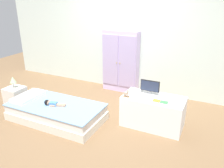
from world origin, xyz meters
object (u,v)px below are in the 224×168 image
Objects in this scene: table_lamp at (13,80)px; book_orange at (156,101)px; nightstand at (16,96)px; rocking_horse_toy at (127,93)px; doll at (51,103)px; tv_stand at (153,112)px; wardrobe at (121,61)px; bed at (56,112)px; tv_monitor at (150,86)px; book_green at (164,102)px.

book_orange is at bearing 6.46° from table_lamp.
rocking_horse_toy is (2.31, 0.26, 0.40)m from nightstand.
doll is 1.09m from nightstand.
table_lamp reaches higher than tv_stand.
table_lamp is 0.17× the size of wardrobe.
wardrobe reaches higher than bed.
nightstand is at bearing 0.00° from table_lamp.
tv_monitor is at bearing 24.09° from doll.
wardrobe is at bearing 133.11° from tv_stand.
nightstand is 2.34m from wardrobe.
nightstand is (-1.11, 0.11, 0.04)m from bed.
wardrobe is 4.31× the size of tv_monitor.
nightstand is at bearing -173.54° from book_orange.
book_green is (0.61, 0.06, -0.06)m from rocking_horse_toy.
bed is 1.21× the size of wardrobe.
tv_monitor is (1.02, -1.11, -0.02)m from wardrobe.
doll is at bearing -106.43° from wardrobe.
nightstand is 0.35m from table_lamp.
tv_stand is (2.72, 0.43, -0.27)m from table_lamp.
doll is (-0.05, -0.06, 0.19)m from bed.
wardrobe is at bearing 117.38° from rocking_horse_toy.
doll is 1.68× the size of table_lamp.
bed is 1.78m from book_orange.
tv_stand is at bearing -46.89° from wardrobe.
tv_monitor is (2.61, 0.52, 0.14)m from table_lamp.
bed is at bearing -157.22° from tv_monitor.
tv_monitor is at bearing 11.33° from nightstand.
book_orange reaches higher than tv_stand.
wardrobe reaches higher than book_green.
book_green is at bearing 5.56° from rocking_horse_toy.
book_orange is at bearing -57.30° from tv_stand.
book_orange is (0.49, 0.06, -0.06)m from rocking_horse_toy.
tv_stand is (1.12, -1.20, -0.43)m from wardrobe.
nightstand is 3.39× the size of book_orange.
table_lamp is (-0.00, 0.00, 0.35)m from nightstand.
rocking_horse_toy is (0.71, -1.38, -0.10)m from wardrobe.
book_orange is (0.08, -0.12, 0.27)m from tv_stand.
rocking_horse_toy is (-0.31, -0.27, -0.08)m from tv_monitor.
book_green is (0.30, -0.21, -0.14)m from tv_monitor.
doll reaches higher than bed.
tv_stand is at bearing 23.35° from rocking_horse_toy.
bed is 1.33m from rocking_horse_toy.
tv_monitor reaches higher than tv_stand.
table_lamp reaches higher than bed.
book_orange is 0.12m from book_green.
table_lamp is 2.29m from wardrobe.
rocking_horse_toy is 0.61m from book_green.
wardrobe is at bearing 74.46° from bed.
book_green is (2.92, 0.32, 0.35)m from nightstand.
wardrobe is 10.70× the size of rocking_horse_toy.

